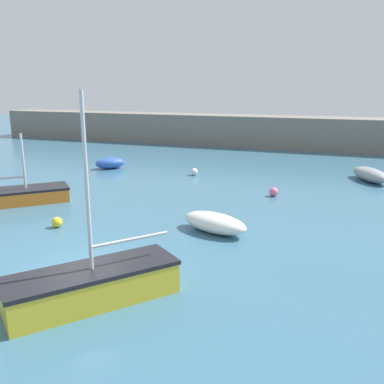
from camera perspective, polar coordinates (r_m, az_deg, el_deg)
name	(u,v)px	position (r m, az deg, el deg)	size (l,w,h in m)	color
ground_plane	(84,271)	(14.64, -14.20, -10.19)	(120.00, 120.00, 0.20)	#38667F
harbor_breakwater	(265,131)	(42.00, 9.73, 7.96)	(58.53, 3.51, 2.94)	slate
fishing_dinghy_green	(110,163)	(31.13, -10.88, 3.82)	(2.30, 2.34, 0.80)	#2D56B7
rowboat_white_midwater	(215,223)	(17.38, 3.04, -4.12)	(3.24, 2.23, 0.78)	white
sailboat_twin_hulled	(26,195)	(23.28, -21.23, -0.35)	(4.14, 4.12, 3.50)	orange
sailboat_tall_mast	(93,284)	(12.26, -13.07, -11.91)	(4.11, 4.65, 5.72)	yellow
rowboat_blue_near	(370,175)	(28.72, 22.66, 2.15)	(2.77, 3.56, 0.82)	gray
mooring_buoy_white	(194,172)	(28.28, 0.29, 2.71)	(0.47, 0.47, 0.47)	white
mooring_buoy_pink	(274,192)	(23.36, 10.83, 0.03)	(0.48, 0.48, 0.48)	#EA668C
mooring_buoy_yellow	(57,222)	(18.84, -17.55, -3.86)	(0.44, 0.44, 0.44)	yellow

